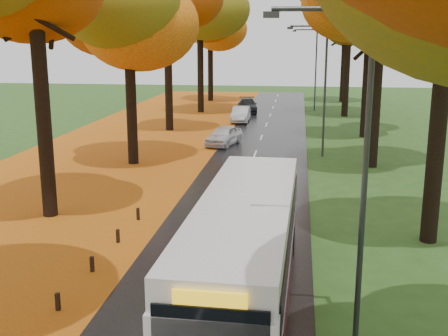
% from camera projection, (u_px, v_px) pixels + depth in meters
% --- Properties ---
extents(road, '(6.50, 90.00, 0.04)m').
position_uv_depth(road, '(248.00, 173.00, 30.68)').
color(road, black).
rests_on(road, ground).
extents(centre_line, '(0.12, 90.00, 0.01)m').
position_uv_depth(centre_line, '(248.00, 172.00, 30.68)').
color(centre_line, silver).
rests_on(centre_line, road).
extents(leaf_verge, '(12.00, 90.00, 0.02)m').
position_uv_depth(leaf_verge, '(90.00, 168.00, 31.85)').
color(leaf_verge, '#863B0C').
rests_on(leaf_verge, ground).
extents(leaf_drift, '(0.90, 90.00, 0.01)m').
position_uv_depth(leaf_drift, '(193.00, 171.00, 31.07)').
color(leaf_drift, orange).
rests_on(leaf_drift, road).
extents(streetlamp_near, '(2.45, 0.18, 8.00)m').
position_uv_depth(streetlamp_near, '(355.00, 154.00, 12.69)').
color(streetlamp_near, '#333538').
rests_on(streetlamp_near, ground).
extents(streetlamp_mid, '(2.45, 0.18, 8.00)m').
position_uv_depth(streetlamp_mid, '(321.00, 80.00, 33.91)').
color(streetlamp_mid, '#333538').
rests_on(streetlamp_mid, ground).
extents(streetlamp_far, '(2.45, 0.18, 8.00)m').
position_uv_depth(streetlamp_far, '(313.00, 63.00, 55.14)').
color(streetlamp_far, '#333538').
rests_on(streetlamp_far, ground).
extents(bus, '(2.79, 11.20, 2.93)m').
position_uv_depth(bus, '(245.00, 247.00, 15.71)').
color(bus, '#50150C').
rests_on(bus, road).
extents(car_white, '(2.46, 4.14, 1.32)m').
position_uv_depth(car_white, '(224.00, 136.00, 38.23)').
color(car_white, silver).
rests_on(car_white, road).
extents(car_silver, '(1.40, 4.00, 1.32)m').
position_uv_depth(car_silver, '(241.00, 114.00, 48.59)').
color(car_silver, '#ABAFB4').
rests_on(car_silver, road).
extents(car_dark, '(2.36, 4.75, 1.33)m').
position_uv_depth(car_dark, '(247.00, 105.00, 54.78)').
color(car_dark, black).
rests_on(car_dark, road).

